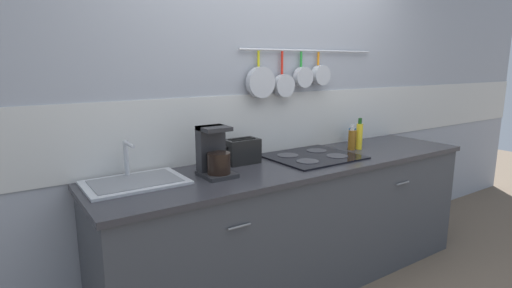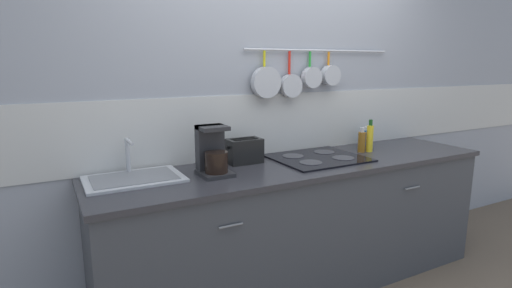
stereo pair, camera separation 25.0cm
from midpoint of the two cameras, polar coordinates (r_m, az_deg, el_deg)
name	(u,v)px [view 1 (the left image)]	position (r m, az deg, el deg)	size (l,w,h in m)	color
ground_plane	(297,281)	(3.09, 3.52, -19.00)	(12.00, 12.00, 0.00)	brown
wall_back	(268,103)	(2.98, -0.61, 5.86)	(7.20, 0.15, 2.60)	#999EA8
cabinet_base	(299,226)	(2.89, 3.62, -11.60)	(2.79, 0.65, 0.86)	#3F4247
countertop	(300,164)	(2.75, 3.74, -2.93)	(2.83, 0.68, 0.03)	#2D2D33
sink_basin	(135,181)	(2.39, -19.88, -4.99)	(0.55, 0.38, 0.22)	#B7BABF
coffee_maker	(214,155)	(2.41, -8.96, -1.61)	(0.18, 0.22, 0.30)	#262628
toaster	(242,151)	(2.69, -4.72, -1.05)	(0.25, 0.14, 0.17)	black
cooktop	(312,156)	(2.88, 5.61, -1.80)	(0.62, 0.54, 0.01)	black
bottle_olive_oil	(352,139)	(3.16, 11.34, 0.63)	(0.06, 0.06, 0.19)	#8C5919
bottle_hot_sauce	(359,136)	(3.19, 12.40, 1.16)	(0.05, 0.05, 0.25)	yellow
bottle_vinegar	(358,138)	(3.29, 12.25, 0.80)	(0.05, 0.05, 0.16)	#8C5919
bottle_sesame_oil	(352,135)	(3.42, 11.60, 1.21)	(0.06, 0.06, 0.16)	navy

